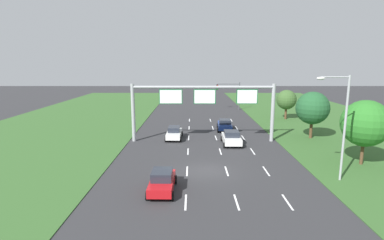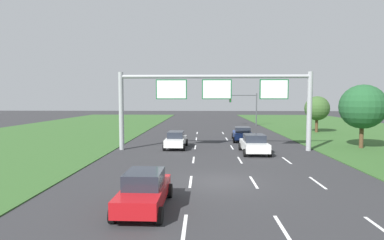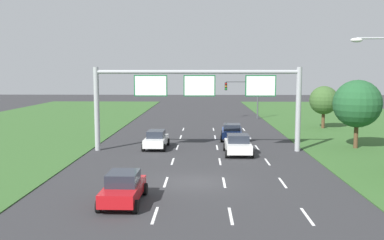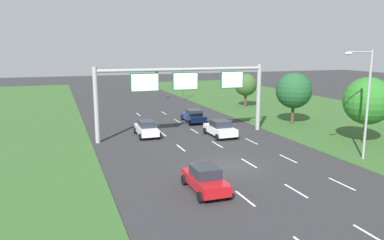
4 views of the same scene
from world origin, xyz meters
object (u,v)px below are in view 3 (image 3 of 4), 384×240
(car_far_ahead, at_px, (238,144))
(sign_gantry, at_px, (198,92))
(car_mid_lane, at_px, (156,139))
(roadside_tree_far, at_px, (324,100))
(car_lead_silver, at_px, (123,188))
(car_near_red, at_px, (232,132))
(roadside_tree_mid, at_px, (357,104))
(traffic_light_mast, at_px, (244,92))

(car_far_ahead, relative_size, sign_gantry, 0.24)
(car_mid_lane, height_order, roadside_tree_far, roadside_tree_far)
(car_lead_silver, xyz_separation_m, roadside_tree_far, (18.13, 29.10, 2.53))
(car_far_ahead, bearing_deg, car_lead_silver, -117.61)
(sign_gantry, distance_m, roadside_tree_far, 20.57)
(car_far_ahead, relative_size, roadside_tree_far, 0.84)
(car_near_red, distance_m, car_far_ahead, 7.80)
(roadside_tree_mid, height_order, roadside_tree_far, roadside_tree_mid)
(traffic_light_mast, bearing_deg, roadside_tree_mid, -72.77)
(car_near_red, bearing_deg, car_mid_lane, -139.72)
(car_near_red, distance_m, roadside_tree_mid, 11.89)
(roadside_tree_mid, bearing_deg, traffic_light_mast, 107.23)
(sign_gantry, bearing_deg, roadside_tree_mid, 5.47)
(traffic_light_mast, bearing_deg, car_near_red, -99.06)
(car_near_red, height_order, roadside_tree_mid, roadside_tree_mid)
(car_lead_silver, height_order, roadside_tree_far, roadside_tree_far)
(car_mid_lane, relative_size, car_far_ahead, 1.01)
(car_near_red, relative_size, sign_gantry, 0.26)
(car_mid_lane, distance_m, sign_gantry, 5.63)
(car_lead_silver, relative_size, roadside_tree_far, 0.83)
(car_mid_lane, bearing_deg, car_lead_silver, -88.33)
(car_near_red, xyz_separation_m, traffic_light_mast, (2.99, 18.75, 3.10))
(car_near_red, relative_size, roadside_tree_mid, 0.76)
(car_lead_silver, xyz_separation_m, car_mid_lane, (-0.02, 15.64, -0.00))
(car_far_ahead, distance_m, traffic_light_mast, 26.89)
(sign_gantry, bearing_deg, traffic_light_mast, 76.00)
(traffic_light_mast, distance_m, roadside_tree_mid, 24.82)
(car_lead_silver, bearing_deg, sign_gantry, 76.81)
(car_mid_lane, bearing_deg, car_near_red, 38.50)
(car_lead_silver, height_order, car_far_ahead, car_far_ahead)
(traffic_light_mast, distance_m, roadside_tree_far, 13.35)
(roadside_tree_mid, bearing_deg, roadside_tree_far, 86.13)
(car_far_ahead, bearing_deg, car_mid_lane, 159.27)
(roadside_tree_mid, bearing_deg, car_lead_silver, -137.36)
(roadside_tree_mid, xyz_separation_m, roadside_tree_far, (0.90, 13.23, -0.56))
(car_near_red, relative_size, roadside_tree_far, 0.90)
(car_mid_lane, bearing_deg, car_far_ahead, -19.23)
(car_near_red, bearing_deg, roadside_tree_far, 39.70)
(car_near_red, distance_m, car_lead_silver, 21.94)
(car_mid_lane, xyz_separation_m, traffic_light_mast, (9.90, 23.94, 3.07))
(car_lead_silver, distance_m, traffic_light_mast, 40.91)
(car_far_ahead, xyz_separation_m, roadside_tree_mid, (10.39, 2.84, 3.08))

